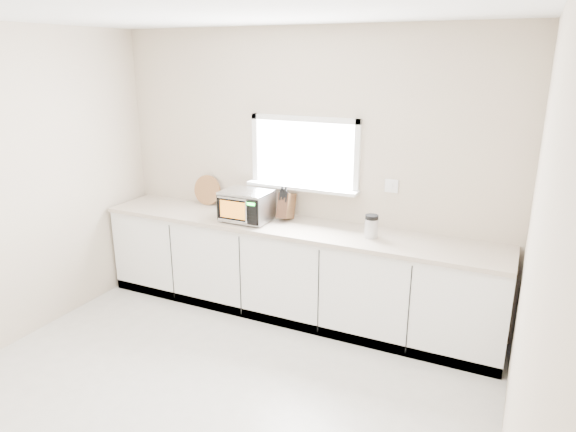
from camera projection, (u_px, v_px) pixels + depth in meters
The scene contains 8 objects.
ground at pixel (190, 417), 3.62m from camera, with size 4.00×4.00×0.00m, color beige.
back_wall at pixel (305, 172), 4.93m from camera, with size 4.00×0.17×2.70m.
cabinets at pixel (292, 272), 4.95m from camera, with size 3.92×0.60×0.88m, color white.
countertop at pixel (291, 227), 4.81m from camera, with size 3.92×0.64×0.04m, color #BDB59C.
microwave at pixel (246, 205), 4.88m from camera, with size 0.45×0.39×0.29m.
knife_block at pixel (286, 205), 4.92m from camera, with size 0.12×0.24×0.34m.
cutting_board at pixel (207, 190), 5.42m from camera, with size 0.32×0.32×0.02m, color olive.
coffee_grinder at pixel (371, 226), 4.45m from camera, with size 0.12×0.12×0.21m.
Camera 1 is at (1.93, -2.44, 2.43)m, focal length 32.00 mm.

